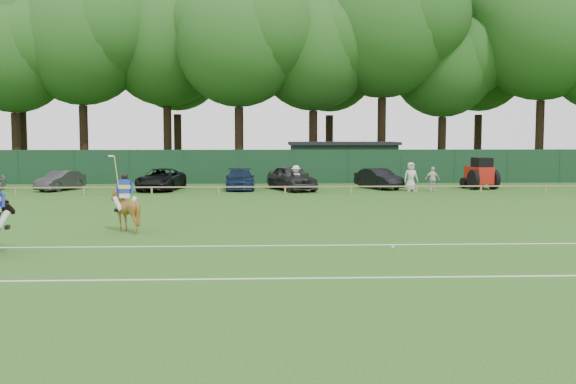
{
  "coord_description": "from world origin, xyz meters",
  "views": [
    {
      "loc": [
        -0.64,
        -22.45,
        3.55
      ],
      "look_at": [
        0.5,
        3.0,
        1.4
      ],
      "focal_mm": 42.0,
      "sensor_mm": 36.0,
      "label": 1
    }
  ],
  "objects": [
    {
      "name": "spectator_left",
      "position": [
        1.76,
        19.93,
        0.83
      ],
      "size": [
        1.09,
        0.65,
        1.66
      ],
      "primitive_type": "imported",
      "rotation": [
        0.0,
        0.0,
        -0.03
      ],
      "color": "silver",
      "rests_on": "ground"
    },
    {
      "name": "polo_ball",
      "position": [
        3.6,
        -1.67,
        0.04
      ],
      "size": [
        0.09,
        0.09,
        0.09
      ],
      "primitive_type": "sphere",
      "color": "silver",
      "rests_on": "ground"
    },
    {
      "name": "spectator_mid",
      "position": [
        10.42,
        19.67,
        0.78
      ],
      "size": [
        0.95,
        0.47,
        1.56
      ],
      "primitive_type": "imported",
      "rotation": [
        0.0,
        0.0,
        0.1
      ],
      "color": "silver",
      "rests_on": "ground"
    },
    {
      "name": "tree_row",
      "position": [
        2.0,
        35.0,
        0.0
      ],
      "size": [
        96.0,
        12.0,
        21.0
      ],
      "primitive_type": null,
      "color": "#26561C",
      "rests_on": "ground"
    },
    {
      "name": "spectator_right",
      "position": [
        9.09,
        19.89,
        0.92
      ],
      "size": [
        0.96,
        0.69,
        1.84
      ],
      "primitive_type": "imported",
      "rotation": [
        0.0,
        0.0,
        0.12
      ],
      "color": "beige",
      "rests_on": "ground"
    },
    {
      "name": "sedan_navy",
      "position": [
        -1.82,
        21.62,
        0.66
      ],
      "size": [
        1.98,
        4.61,
        1.32
      ],
      "primitive_type": "imported",
      "rotation": [
        0.0,
        0.0,
        0.03
      ],
      "color": "#13213E",
      "rests_on": "ground"
    },
    {
      "name": "suv_black",
      "position": [
        -6.91,
        21.29,
        0.7
      ],
      "size": [
        2.98,
        5.3,
        1.4
      ],
      "primitive_type": "imported",
      "rotation": [
        0.0,
        0.0,
        -0.14
      ],
      "color": "black",
      "rests_on": "ground"
    },
    {
      "name": "pitch_lines",
      "position": [
        0.0,
        -3.5,
        0.01
      ],
      "size": [
        60.0,
        5.1,
        0.01
      ],
      "color": "silver",
      "rests_on": "ground"
    },
    {
      "name": "sedan_grey",
      "position": [
        -13.39,
        21.47,
        0.63
      ],
      "size": [
        2.54,
        4.08,
        1.27
      ],
      "primitive_type": "imported",
      "rotation": [
        0.0,
        0.0,
        -0.34
      ],
      "color": "#323234",
      "rests_on": "ground"
    },
    {
      "name": "hatch_grey",
      "position": [
        1.54,
        20.85,
        0.81
      ],
      "size": [
        3.5,
        5.1,
        1.61
      ],
      "primitive_type": "imported",
      "rotation": [
        0.0,
        0.0,
        0.37
      ],
      "color": "#2F2F31",
      "rests_on": "ground"
    },
    {
      "name": "utility_shed",
      "position": [
        6.0,
        30.0,
        1.54
      ],
      "size": [
        8.4,
        4.4,
        3.04
      ],
      "color": "#14331E",
      "rests_on": "ground"
    },
    {
      "name": "tractor",
      "position": [
        14.05,
        21.37,
        0.98
      ],
      "size": [
        2.05,
        2.72,
        2.08
      ],
      "rotation": [
        0.0,
        0.0,
        0.17
      ],
      "color": "#AF1910",
      "rests_on": "ground"
    },
    {
      "name": "perimeter_fence",
      "position": [
        0.0,
        27.0,
        1.25
      ],
      "size": [
        92.08,
        0.08,
        2.5
      ],
      "color": "#14351E",
      "rests_on": "ground"
    },
    {
      "name": "ground",
      "position": [
        0.0,
        0.0,
        0.0
      ],
      "size": [
        160.0,
        160.0,
        0.0
      ],
      "primitive_type": "plane",
      "color": "#1E4C14",
      "rests_on": "ground"
    },
    {
      "name": "estate_black",
      "position": [
        7.38,
        21.88,
        0.67
      ],
      "size": [
        2.9,
        4.3,
        1.34
      ],
      "primitive_type": "imported",
      "rotation": [
        0.0,
        0.0,
        0.4
      ],
      "color": "black",
      "rests_on": "ground"
    },
    {
      "name": "rider_chestnut",
      "position": [
        -5.54,
        2.47,
        1.52
      ],
      "size": [
        0.94,
        0.57,
        2.05
      ],
      "rotation": [
        0.0,
        0.0,
        3.16
      ],
      "color": "silver",
      "rests_on": "ground"
    },
    {
      "name": "pitch_rail",
      "position": [
        0.0,
        18.0,
        0.45
      ],
      "size": [
        62.1,
        0.1,
        0.5
      ],
      "color": "#997F5B",
      "rests_on": "ground"
    },
    {
      "name": "horse_chestnut",
      "position": [
        -5.54,
        2.48,
        0.79
      ],
      "size": [
        1.3,
        1.46,
        1.58
      ],
      "primitive_type": "imported",
      "rotation": [
        0.0,
        0.0,
        3.16
      ],
      "color": "brown",
      "rests_on": "ground"
    }
  ]
}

